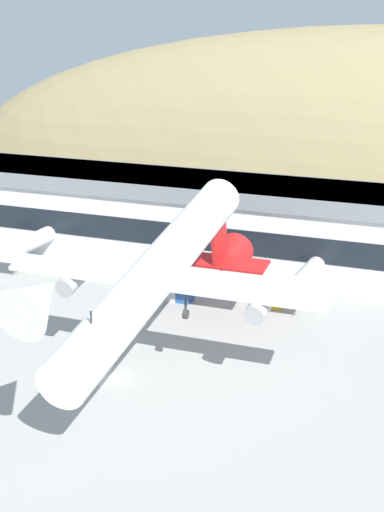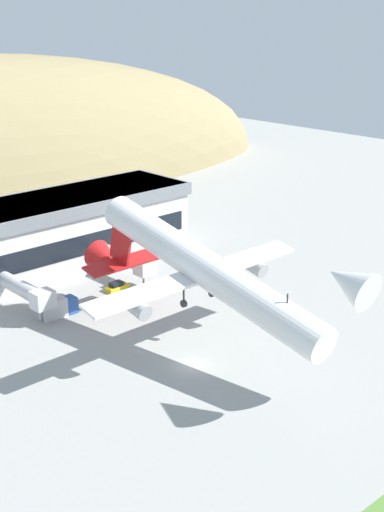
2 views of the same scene
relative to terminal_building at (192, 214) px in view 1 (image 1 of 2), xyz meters
name	(u,v)px [view 1 (image 1 of 2)]	position (x,y,z in m)	size (l,w,h in m)	color
ground_plane	(111,379)	(9.28, -46.80, -7.77)	(349.48, 349.48, 0.00)	#9E9E99
terminal_building	(192,214)	(0.00, 0.00, 0.00)	(89.88, 16.80, 13.73)	silver
jetway_0	(25,245)	(-22.56, -14.96, -3.78)	(3.38, 12.75, 5.43)	silver
jetway_1	(163,263)	(1.79, -15.57, -3.78)	(3.38, 13.89, 5.43)	silver
jetway_2	(303,280)	(23.16, -15.23, -3.78)	(3.38, 13.25, 5.43)	silver
cargo_airplane	(159,274)	(14.11, -43.94, 4.55)	(38.68, 54.32, 16.23)	white
service_car_2	(267,302)	(18.62, -17.25, -7.10)	(4.35, 1.98, 1.62)	gold
fuel_truck	(171,289)	(4.83, -19.60, -6.25)	(6.34, 2.50, 3.18)	#264C99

